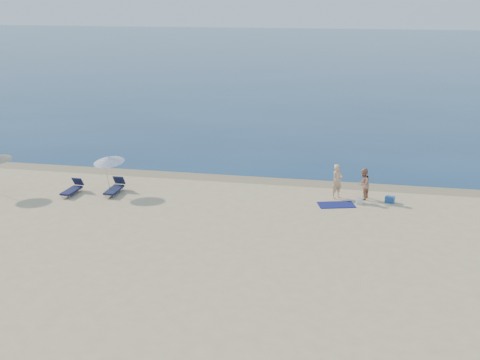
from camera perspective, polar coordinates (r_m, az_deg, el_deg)
name	(u,v)px	position (r m, az deg, el deg)	size (l,w,h in m)	color
sea	(334,53)	(114.19, 8.88, 11.85)	(240.00, 160.00, 0.01)	navy
wet_sand_strip	(260,180)	(35.01, 1.92, 0.01)	(240.00, 1.60, 0.00)	#847254
person_left	(337,181)	(32.04, 9.20, -0.14)	(0.67, 0.44, 1.84)	#DCA87C
person_right	(363,184)	(32.15, 11.62, -0.37)	(0.81, 0.63, 1.68)	#B1785D
beach_towel	(336,205)	(31.25, 9.11, -2.33)	(1.84, 1.02, 0.03)	#101351
white_bag	(359,201)	(31.64, 11.21, -1.96)	(0.33, 0.28, 0.28)	white
blue_cooler	(390,199)	(32.16, 14.02, -1.80)	(0.46, 0.33, 0.33)	#1B4792
umbrella_near	(109,160)	(33.00, -12.34, 1.90)	(2.11, 2.13, 2.18)	silver
lounger_left	(73,189)	(33.74, -15.59, -0.82)	(0.64, 1.73, 0.75)	#16183D
lounger_right	(115,188)	(33.29, -11.78, -0.76)	(0.62, 1.82, 0.80)	#151C3C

